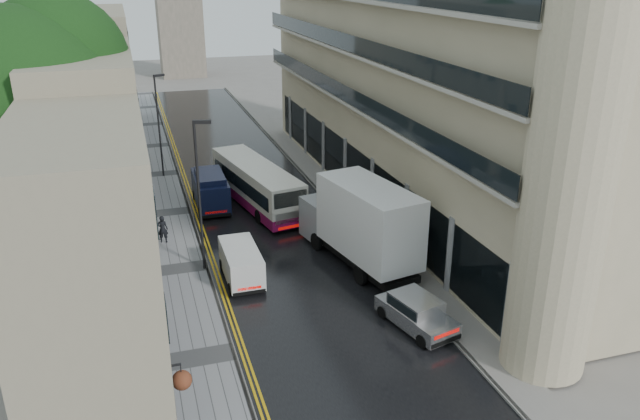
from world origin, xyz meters
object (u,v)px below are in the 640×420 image
pedestrian (163,229)px  lamp_post_near (199,198)px  lamp_post_far (159,127)px  white_van (231,278)px  tree_far (55,107)px  navy_van (199,199)px  cream_bus (259,202)px  white_lorry (361,242)px  tree_near (23,148)px  silver_hatchback (423,332)px

pedestrian → lamp_post_near: bearing=126.8°
lamp_post_far → lamp_post_near: bearing=-109.6°
pedestrian → white_van: bearing=123.8°
tree_far → navy_van: tree_far is taller
tree_far → pedestrian: size_ratio=7.73×
cream_bus → lamp_post_near: size_ratio=1.32×
white_lorry → white_van: 6.54m
tree_near → white_lorry: tree_near is taller
tree_far → lamp_post_near: tree_far is taller
navy_van → white_lorry: bearing=-59.6°
white_van → navy_van: (-0.18, 10.42, 0.36)m
navy_van → pedestrian: navy_van is taller
tree_far → lamp_post_near: 16.18m
pedestrian → white_lorry: bearing=151.7°
navy_van → lamp_post_near: size_ratio=0.62×
tree_far → navy_van: size_ratio=2.55×
pedestrian → lamp_post_near: lamp_post_near is taller
white_lorry → white_van: bearing=161.1°
silver_hatchback → navy_van: navy_van is taller
navy_van → lamp_post_near: (-0.72, -7.43, 2.77)m
tree_near → tree_far: tree_near is taller
white_lorry → lamp_post_near: bearing=140.8°
white_van → tree_far: bearing=116.0°
navy_van → pedestrian: size_ratio=3.03×
cream_bus → white_lorry: white_lorry is taller
tree_far → cream_bus: (11.56, -8.80, -4.80)m
navy_van → silver_hatchback: bearing=-67.4°
lamp_post_far → navy_van: bearing=-102.3°
tree_near → silver_hatchback: (15.56, -10.97, -6.19)m
white_lorry → lamp_post_far: 21.88m
white_van → lamp_post_far: (-1.85, 19.40, 2.96)m
silver_hatchback → lamp_post_far: bearing=94.3°
tree_near → navy_van: (8.52, 6.26, -5.68)m
tree_far → lamp_post_near: bearing=-62.1°
navy_van → lamp_post_near: bearing=-95.2°
silver_hatchback → lamp_post_near: (-7.76, 9.80, 3.28)m
navy_van → tree_near: bearing=-143.3°
tree_near → white_lorry: (15.03, -5.00, -4.62)m
tree_near → silver_hatchback: size_ratio=3.55×
silver_hatchback → navy_van: (-7.03, 17.23, 0.51)m
cream_bus → tree_near: bearing=-171.4°
cream_bus → pedestrian: size_ratio=6.42×
tree_far → lamp_post_far: bearing=18.9°
lamp_post_far → white_van: bearing=-107.4°
tree_far → pedestrian: 12.81m
tree_near → lamp_post_far: (6.86, 15.24, -3.08)m
tree_near → lamp_post_near: size_ratio=1.77×
tree_near → white_van: 11.38m
tree_far → silver_hatchback: size_ratio=3.19×
tree_near → lamp_post_far: 17.00m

